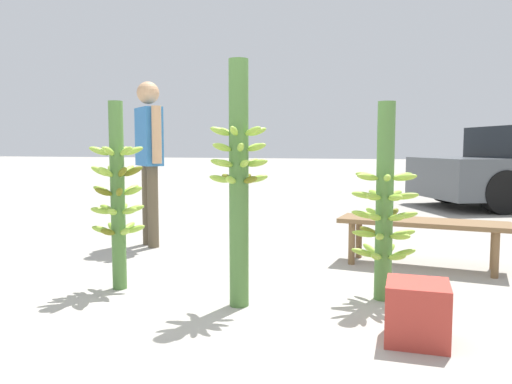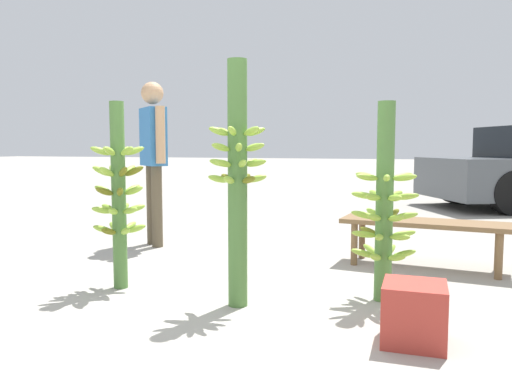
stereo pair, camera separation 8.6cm
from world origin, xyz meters
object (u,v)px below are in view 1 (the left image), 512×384
banana_stalk_left (118,194)px  banana_stalk_center (239,180)px  banana_stalk_right (384,206)px  vendor_person (149,148)px  produce_crate (417,312)px  market_bench (422,227)px

banana_stalk_left → banana_stalk_center: 1.01m
banana_stalk_right → vendor_person: bearing=154.0°
banana_stalk_left → banana_stalk_right: (1.90, 0.31, -0.06)m
vendor_person → produce_crate: bearing=7.8°
banana_stalk_left → banana_stalk_center: (0.99, -0.12, 0.13)m
banana_stalk_center → produce_crate: bearing=-15.2°
banana_stalk_center → market_bench: 1.97m
banana_stalk_center → vendor_person: vendor_person is taller
banana_stalk_center → banana_stalk_right: size_ratio=1.19×
banana_stalk_center → market_bench: banana_stalk_center is taller
banana_stalk_left → market_bench: bearing=32.2°
banana_stalk_center → market_bench: (1.19, 1.49, -0.49)m
banana_stalk_center → vendor_person: 2.27m
banana_stalk_left → vendor_person: bearing=110.8°
banana_stalk_right → vendor_person: 2.79m
market_bench → produce_crate: (-0.06, -1.80, -0.20)m
banana_stalk_center → produce_crate: size_ratio=4.91×
banana_stalk_center → banana_stalk_right: 1.03m
banana_stalk_right → market_bench: size_ratio=0.93×
banana_stalk_left → produce_crate: banana_stalk_left is taller
produce_crate → banana_stalk_left: bearing=168.7°
banana_stalk_left → banana_stalk_right: bearing=9.1°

